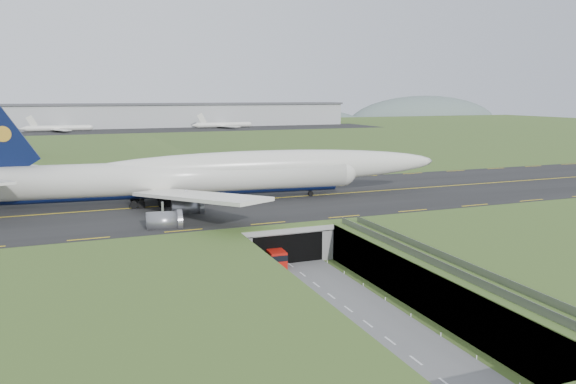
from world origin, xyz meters
name	(u,v)px	position (x,y,z in m)	size (l,w,h in m)	color
ground	(308,280)	(0.00, 0.00, 0.00)	(900.00, 900.00, 0.00)	#3A5622
airfield_deck	(308,260)	(0.00, 0.00, 3.00)	(800.00, 800.00, 6.00)	gray
trench_road	(330,296)	(0.00, -7.50, 0.10)	(12.00, 75.00, 0.20)	slate
taxiway	(243,201)	(0.00, 33.00, 6.09)	(800.00, 44.00, 0.18)	black
tunnel_portal	(270,232)	(0.00, 16.71, 3.33)	(17.00, 22.30, 6.00)	gray
guideway	(452,275)	(11.00, -19.11, 5.32)	(3.00, 53.00, 7.05)	#A8A8A3
jumbo_jet	(212,175)	(-5.84, 34.35, 11.49)	(96.24, 61.37, 20.39)	silver
shuttle_tram	(273,256)	(-2.47, 8.28, 1.59)	(3.04, 7.17, 2.88)	#B9150C
cargo_terminal	(121,116)	(-0.24, 299.41, 13.96)	(320.00, 67.00, 15.60)	#B2B2B2
distant_hills	(184,130)	(64.38, 430.00, -4.00)	(700.00, 91.00, 60.00)	slate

